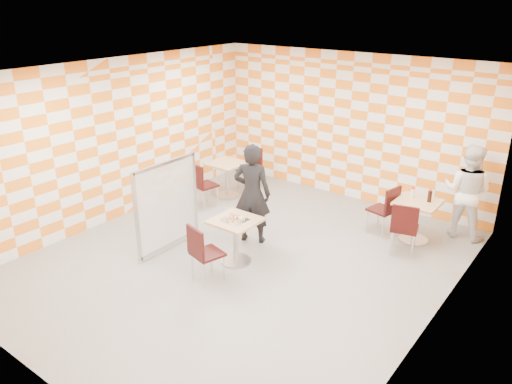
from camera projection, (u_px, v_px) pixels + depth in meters
room_shell at (264, 164)px, 8.00m from camera, size 7.00×7.00×7.00m
main_table at (235, 233)px, 7.90m from camera, size 0.70×0.70×0.75m
second_table at (417, 214)px, 8.59m from camera, size 0.70×0.70×0.75m
empty_table at (227, 173)px, 10.53m from camera, size 0.70×0.70×0.75m
chair_main_front at (202, 250)px, 7.32m from camera, size 0.52×0.52×0.92m
chair_second_front at (404, 225)px, 8.09m from camera, size 0.51×0.52×0.92m
chair_second_side at (387, 207)px, 8.80m from camera, size 0.51×0.50×0.92m
chair_empty_near at (201, 182)px, 9.96m from camera, size 0.50×0.50×0.92m
chair_empty_far at (252, 164)px, 10.98m from camera, size 0.44×0.45×0.92m
partition at (167, 205)px, 8.24m from camera, size 0.08×1.38×1.55m
man_dark at (252, 194)px, 8.47m from camera, size 0.75×0.63×1.76m
man_white at (467, 191)px, 8.66m from camera, size 0.84×0.67×1.69m
pizza_on_foil at (235, 219)px, 7.79m from camera, size 0.40×0.40×0.04m
sport_bottle at (412, 193)px, 8.61m from camera, size 0.06×0.06×0.20m
soda_bottle at (430, 196)px, 8.44m from camera, size 0.07×0.07×0.23m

